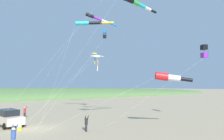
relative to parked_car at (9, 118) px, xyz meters
The scene contains 15 objects.
ground_plane 4.01m from the parked_car, 37.88° to the left, with size 600.00×600.00×0.00m, color tan.
dune_ridge_grassy 51.99m from the parked_car, behind, with size 28.00×240.00×7.88m, color #567A42.
parked_car is the anchor object (origin of this frame).
cooler_box 2.88m from the parked_car, 15.31° to the left, with size 0.62×0.42×0.42m.
person_adult_flyer 5.40m from the parked_car, 153.31° to the left, with size 0.45×0.55×1.71m.
person_child_green_jacket 9.55m from the parked_car, 40.85° to the left, with size 0.52×0.42×1.60m.
person_child_grey_jacket 9.37m from the parked_car, ahead, with size 0.61×0.54×1.73m.
kite_windsock_white_trailing 18.44m from the parked_car, 51.75° to the left, with size 7.23×13.98×6.10m.
kite_box_long_streamer_right 18.47m from the parked_car, 97.42° to the left, with size 6.06×12.12×13.88m.
kite_windsock_teal_far_right 18.44m from the parked_car, 105.11° to the left, with size 6.51×12.60×15.55m.
kite_delta_black_fish_shape 13.21m from the parked_car, 81.96° to the left, with size 1.38×10.37×9.06m.
kite_windsock_yellow_midlevel 26.28m from the parked_car, 120.22° to the left, with size 5.91×19.01×19.89m.
kite_box_checkered_midright 25.32m from the parked_car, 63.03° to the left, with size 4.84×12.86×9.93m.
kite_windsock_small_distant 19.25m from the parked_car, 50.47° to the left, with size 7.16×12.97×14.36m.
kite_delta_blue_topmost 18.21m from the parked_car, 112.89° to the left, with size 7.23×13.36×10.83m.
Camera 1 is at (21.80, -4.64, 4.51)m, focal length 30.55 mm.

